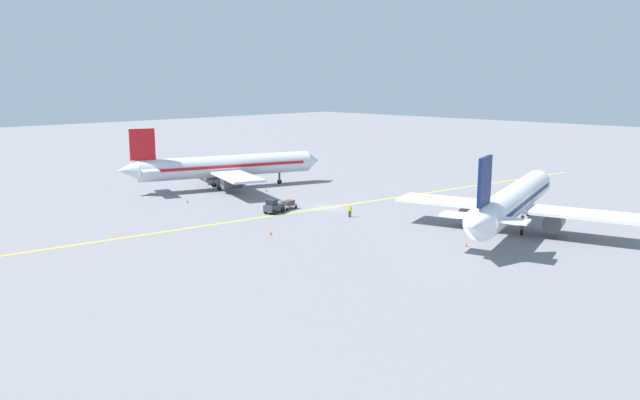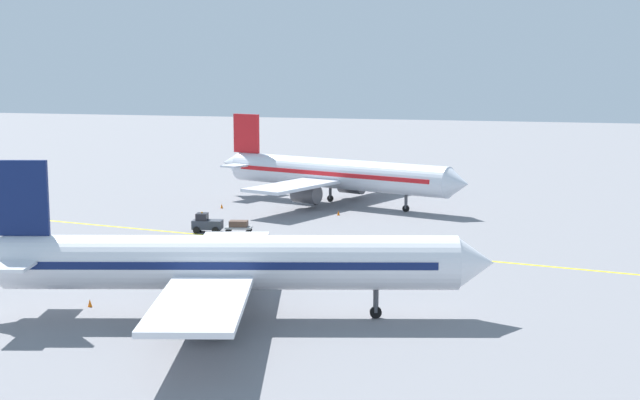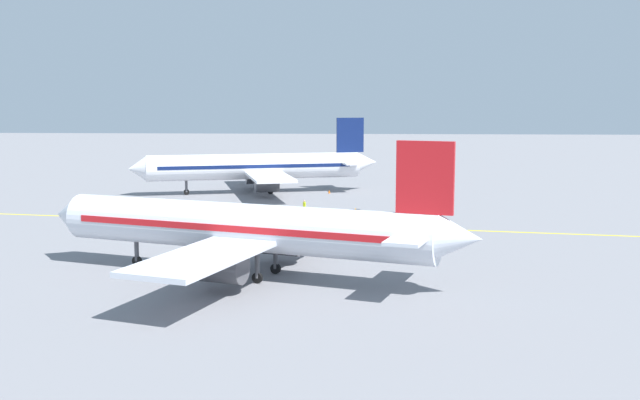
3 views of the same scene
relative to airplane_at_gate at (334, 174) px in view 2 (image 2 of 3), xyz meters
name	(u,v)px [view 2 (image 2 of 3)]	position (x,y,z in m)	size (l,w,h in m)	color
ground_plane	(272,241)	(24.00, 0.48, -3.71)	(400.00, 400.00, 0.00)	slate
apron_yellow_centreline	(272,241)	(24.00, 0.48, -3.71)	(0.40, 120.00, 0.01)	yellow
airplane_at_gate	(334,174)	(0.00, 0.00, 0.00)	(28.24, 34.67, 10.60)	silver
airplane_adjacent_stand	(225,264)	(49.89, 6.35, 0.00)	(28.35, 34.93, 10.60)	white
baggage_tug_dark	(207,223)	(21.46, -7.43, -2.81)	(2.23, 3.23, 2.11)	#333842
baggage_cart_trailing	(239,225)	(20.83, -4.19, -2.95)	(1.87, 2.82, 1.24)	gray
ground_crew_worker	(223,244)	(30.66, -1.84, -2.80)	(0.53, 0.36, 1.68)	#23232D
traffic_cone_near_nose	(222,206)	(6.68, -11.94, -3.43)	(0.32, 0.32, 0.55)	orange
traffic_cone_mid_apron	(85,242)	(30.74, -15.84, -3.43)	(0.32, 0.32, 0.55)	orange
traffic_cone_by_wingtip	(90,303)	(50.00, -3.83, -3.43)	(0.32, 0.32, 0.55)	orange
traffic_cone_far_edge	(338,213)	(7.67, 2.70, -3.43)	(0.32, 0.32, 0.55)	orange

